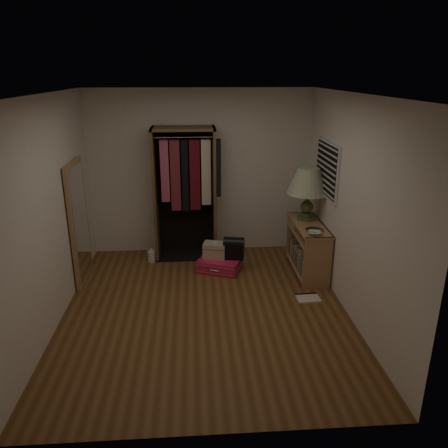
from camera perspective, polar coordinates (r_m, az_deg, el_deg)
The scene contains 13 objects.
ground at distance 5.58m, azimuth -2.42°, elevation -11.11°, with size 4.00×4.00×0.00m, color brown.
room_walls at distance 5.04m, azimuth -1.82°, elevation 4.04°, with size 3.52×4.02×2.60m.
console_bookshelf at distance 6.55m, azimuth 10.80°, elevation -2.84°, with size 0.42×1.12×0.75m.
open_wardrobe at distance 6.78m, azimuth -4.77°, elevation 5.40°, with size 1.03×0.50×2.05m.
floor_mirror at distance 6.34m, azimuth -18.39°, elevation 0.15°, with size 0.06×0.80×1.70m.
pink_suitcase at distance 6.55m, azimuth -0.60°, elevation -5.33°, with size 0.74×0.64×0.19m.
train_case at distance 6.53m, azimuth -1.21°, elevation -3.41°, with size 0.38×0.30×0.24m.
black_bag at distance 6.48m, azimuth 1.30°, elevation -3.07°, with size 0.33×0.25×0.33m.
table_lamp at distance 6.44m, azimuth 10.95°, elevation 5.38°, with size 0.79×0.79×0.77m.
brass_tray at distance 6.15m, azimuth 11.75°, elevation -0.76°, with size 0.28×0.28×0.01m.
ceramic_bowl at distance 5.98m, azimuth 11.72°, elevation -1.18°, with size 0.19×0.19×0.05m, color #A0C0A8.
white_jug at distance 6.95m, azimuth -9.44°, elevation -4.16°, with size 0.14×0.14×0.21m.
floor_book at distance 5.92m, azimuth 10.85°, elevation -9.42°, with size 0.31×0.26×0.03m.
Camera 1 is at (-0.11, -4.81, 2.83)m, focal length 35.00 mm.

